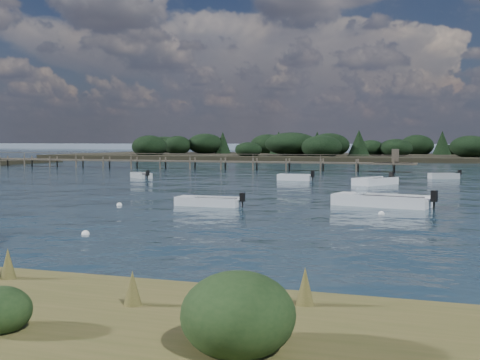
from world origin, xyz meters
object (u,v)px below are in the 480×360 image
(dinghy_mid_white_a, at_px, (381,203))
(dinghy_extra_a, at_px, (375,183))
(jetty, at_px, (192,161))
(tender_far_grey, at_px, (141,177))
(tender_far_white, at_px, (294,179))
(tender_far_grey_b, at_px, (444,177))
(dinghy_mid_grey, at_px, (208,203))

(dinghy_mid_white_a, height_order, dinghy_extra_a, dinghy_mid_white_a)
(dinghy_mid_white_a, xyz_separation_m, dinghy_extra_a, (-1.94, 16.64, -0.01))
(dinghy_extra_a, bearing_deg, jetty, 139.73)
(tender_far_grey, distance_m, tender_far_white, 15.21)
(dinghy_mid_white_a, bearing_deg, tender_far_grey, 142.87)
(dinghy_extra_a, bearing_deg, tender_far_grey, 174.72)
(dinghy_mid_white_a, distance_m, tender_far_grey_b, 27.39)
(dinghy_extra_a, distance_m, tender_far_grey_b, 11.87)
(dinghy_mid_white_a, xyz_separation_m, tender_far_grey, (-24.76, 18.75, -0.03))
(tender_far_grey, height_order, tender_far_grey_b, tender_far_grey_b)
(dinghy_mid_grey, relative_size, dinghy_extra_a, 0.87)
(tender_far_grey_b, xyz_separation_m, tender_far_white, (-13.15, -7.20, 0.01))
(dinghy_mid_grey, xyz_separation_m, tender_far_grey, (-15.53, 21.66, 0.01))
(dinghy_mid_grey, distance_m, tender_far_grey_b, 32.67)
(dinghy_extra_a, xyz_separation_m, tender_far_white, (-7.66, 3.32, -0.00))
(tender_far_white, bearing_deg, dinghy_extra_a, -23.43)
(dinghy_mid_white_a, relative_size, jetty, 0.09)
(dinghy_mid_grey, bearing_deg, dinghy_mid_white_a, 17.50)
(tender_far_white, xyz_separation_m, jetty, (-17.92, 18.35, 0.82))
(dinghy_mid_grey, height_order, tender_far_grey, tender_far_grey)
(tender_far_grey_b, distance_m, jetty, 33.02)
(dinghy_mid_grey, height_order, dinghy_extra_a, dinghy_extra_a)
(dinghy_mid_white_a, bearing_deg, dinghy_extra_a, 96.65)
(dinghy_extra_a, bearing_deg, tender_far_white, 156.57)
(dinghy_mid_grey, distance_m, tender_far_white, 22.87)
(dinghy_mid_white_a, distance_m, tender_far_white, 22.14)
(dinghy_mid_white_a, bearing_deg, jetty, 125.69)
(tender_far_grey_b, height_order, tender_far_white, tender_far_white)
(tender_far_grey_b, bearing_deg, tender_far_grey, -163.46)
(dinghy_mid_grey, relative_size, jetty, 0.06)
(tender_far_grey, xyz_separation_m, tender_far_grey_b, (28.32, 8.41, 0.00))
(tender_far_white, bearing_deg, dinghy_mid_grey, -89.09)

